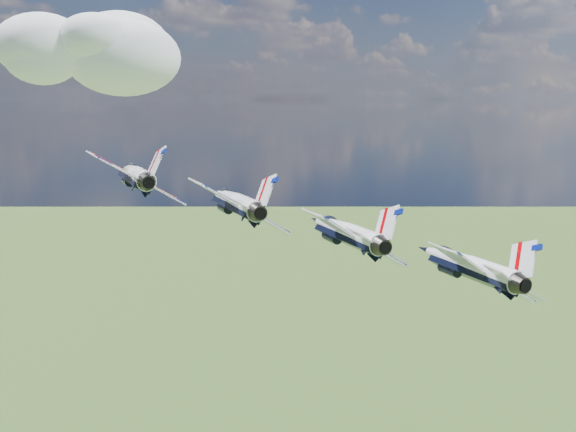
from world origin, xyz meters
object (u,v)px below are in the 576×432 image
jet_2 (344,231)px  jet_3 (466,264)px  jet_0 (135,174)px  jet_1 (235,201)px

jet_2 → jet_3: (8.29, -8.45, -2.41)m
jet_0 → jet_1: 12.08m
jet_0 → jet_2: 24.16m
jet_0 → jet_2: size_ratio=1.00×
jet_1 → jet_0: bearing=138.7°
jet_3 → jet_2: bearing=138.7°
jet_0 → jet_3: jet_0 is taller
jet_0 → jet_3: 36.24m
jet_0 → jet_2: (16.58, -16.90, -4.83)m
jet_1 → jet_2: jet_1 is taller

